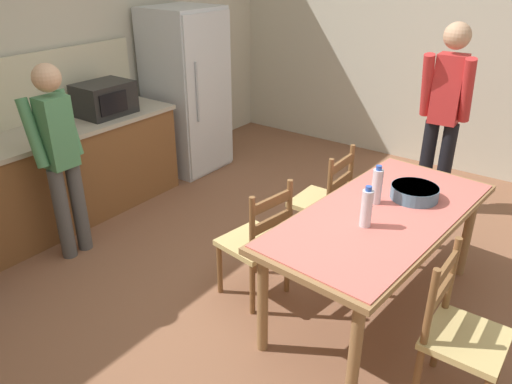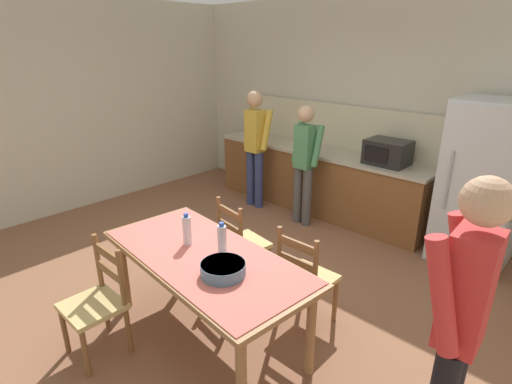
% 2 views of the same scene
% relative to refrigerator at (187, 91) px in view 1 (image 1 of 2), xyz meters
% --- Properties ---
extents(ground_plane, '(8.32, 8.32, 0.00)m').
position_rel_refrigerator_xyz_m(ground_plane, '(-1.47, -2.19, -0.89)').
color(ground_plane, brown).
extents(wall_back, '(6.52, 0.12, 2.90)m').
position_rel_refrigerator_xyz_m(wall_back, '(-1.47, 0.47, 0.56)').
color(wall_back, beige).
rests_on(wall_back, ground).
extents(wall_right, '(0.12, 5.20, 2.90)m').
position_rel_refrigerator_xyz_m(wall_right, '(1.79, -2.19, 0.56)').
color(wall_right, beige).
rests_on(wall_right, ground).
extents(kitchen_counter, '(3.28, 0.66, 0.89)m').
position_rel_refrigerator_xyz_m(kitchen_counter, '(-2.11, 0.04, -0.44)').
color(kitchen_counter, brown).
rests_on(kitchen_counter, ground).
extents(refrigerator, '(0.73, 0.73, 1.78)m').
position_rel_refrigerator_xyz_m(refrigerator, '(0.00, 0.00, 0.00)').
color(refrigerator, silver).
rests_on(refrigerator, ground).
extents(microwave, '(0.50, 0.39, 0.30)m').
position_rel_refrigerator_xyz_m(microwave, '(-1.08, 0.02, 0.15)').
color(microwave, black).
rests_on(microwave, kitchen_counter).
extents(dining_table, '(1.91, 0.99, 0.76)m').
position_rel_refrigerator_xyz_m(dining_table, '(-1.15, -2.82, -0.21)').
color(dining_table, olive).
rests_on(dining_table, ground).
extents(bottle_near_centre, '(0.07, 0.07, 0.27)m').
position_rel_refrigerator_xyz_m(bottle_near_centre, '(-1.38, -2.80, 0.00)').
color(bottle_near_centre, silver).
rests_on(bottle_near_centre, dining_table).
extents(bottle_off_centre, '(0.07, 0.07, 0.27)m').
position_rel_refrigerator_xyz_m(bottle_off_centre, '(-1.05, -2.72, 0.00)').
color(bottle_off_centre, silver).
rests_on(bottle_off_centre, dining_table).
extents(serving_bowl, '(0.32, 0.32, 0.09)m').
position_rel_refrigerator_xyz_m(serving_bowl, '(-0.84, -2.91, -0.07)').
color(serving_bowl, slate).
rests_on(serving_bowl, dining_table).
extents(chair_side_far_right, '(0.42, 0.41, 0.91)m').
position_rel_refrigerator_xyz_m(chair_side_far_right, '(-0.68, -2.14, -0.45)').
color(chair_side_far_right, brown).
rests_on(chair_side_far_right, ground).
extents(chair_side_near_left, '(0.42, 0.40, 0.91)m').
position_rel_refrigerator_xyz_m(chair_side_near_left, '(-1.63, -3.50, -0.45)').
color(chair_side_near_left, brown).
rests_on(chair_side_near_left, ground).
extents(chair_side_far_left, '(0.48, 0.46, 0.91)m').
position_rel_refrigerator_xyz_m(chair_side_far_left, '(-1.51, -2.07, -0.45)').
color(chair_side_far_left, brown).
rests_on(chair_side_far_left, ground).
extents(person_at_counter, '(0.40, 0.27, 1.58)m').
position_rel_refrigerator_xyz_m(person_at_counter, '(-1.94, -0.50, -0.00)').
color(person_at_counter, '#4C4C4C').
rests_on(person_at_counter, ground).
extents(person_by_table, '(0.32, 0.45, 1.76)m').
position_rel_refrigerator_xyz_m(person_by_table, '(0.61, -2.63, 0.10)').
color(person_by_table, black).
rests_on(person_by_table, ground).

